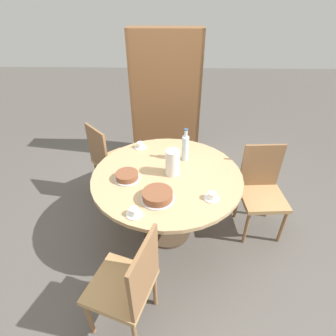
{
  "coord_description": "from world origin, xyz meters",
  "views": [
    {
      "loc": [
        0.06,
        -1.94,
        2.15
      ],
      "look_at": [
        0.0,
        0.32,
        0.6
      ],
      "focal_mm": 28.0,
      "sensor_mm": 36.0,
      "label": 1
    }
  ],
  "objects_px": {
    "chair_b": "(262,189)",
    "water_bottle": "(185,147)",
    "cup_a": "(212,196)",
    "cup_c": "(134,212)",
    "cake_main": "(158,196)",
    "bookshelf": "(165,102)",
    "chair_a": "(128,284)",
    "cup_b": "(140,146)",
    "cake_second": "(127,176)",
    "coffee_pot": "(173,162)",
    "chair_c": "(110,159)"
  },
  "relations": [
    {
      "from": "coffee_pot",
      "to": "cake_second",
      "type": "relative_size",
      "value": 1.21
    },
    {
      "from": "water_bottle",
      "to": "cake_second",
      "type": "bearing_deg",
      "value": -146.8
    },
    {
      "from": "chair_b",
      "to": "chair_c",
      "type": "xyz_separation_m",
      "value": [
        -1.65,
        0.52,
        0.0
      ]
    },
    {
      "from": "cake_main",
      "to": "cup_a",
      "type": "height_order",
      "value": "cake_main"
    },
    {
      "from": "cake_main",
      "to": "chair_a",
      "type": "bearing_deg",
      "value": -106.41
    },
    {
      "from": "coffee_pot",
      "to": "cake_second",
      "type": "distance_m",
      "value": 0.42
    },
    {
      "from": "bookshelf",
      "to": "cake_second",
      "type": "bearing_deg",
      "value": 80.57
    },
    {
      "from": "water_bottle",
      "to": "cup_a",
      "type": "distance_m",
      "value": 0.63
    },
    {
      "from": "bookshelf",
      "to": "coffee_pot",
      "type": "xyz_separation_m",
      "value": [
        0.12,
        -1.57,
        0.03
      ]
    },
    {
      "from": "chair_b",
      "to": "water_bottle",
      "type": "bearing_deg",
      "value": 166.85
    },
    {
      "from": "coffee_pot",
      "to": "cup_c",
      "type": "xyz_separation_m",
      "value": [
        -0.28,
        -0.54,
        -0.1
      ]
    },
    {
      "from": "chair_b",
      "to": "cup_c",
      "type": "distance_m",
      "value": 1.38
    },
    {
      "from": "bookshelf",
      "to": "cake_main",
      "type": "height_order",
      "value": "bookshelf"
    },
    {
      "from": "bookshelf",
      "to": "water_bottle",
      "type": "relative_size",
      "value": 5.37
    },
    {
      "from": "chair_b",
      "to": "cup_a",
      "type": "xyz_separation_m",
      "value": [
        -0.58,
        -0.46,
        0.29
      ]
    },
    {
      "from": "cake_second",
      "to": "cup_a",
      "type": "relative_size",
      "value": 1.85
    },
    {
      "from": "water_bottle",
      "to": "cup_a",
      "type": "bearing_deg",
      "value": -71.2
    },
    {
      "from": "chair_a",
      "to": "coffee_pot",
      "type": "relative_size",
      "value": 3.31
    },
    {
      "from": "coffee_pot",
      "to": "cake_second",
      "type": "xyz_separation_m",
      "value": [
        -0.4,
        -0.09,
        -0.1
      ]
    },
    {
      "from": "chair_a",
      "to": "cup_b",
      "type": "distance_m",
      "value": 1.43
    },
    {
      "from": "cake_main",
      "to": "cup_a",
      "type": "bearing_deg",
      "value": 2.13
    },
    {
      "from": "cake_second",
      "to": "cup_c",
      "type": "distance_m",
      "value": 0.46
    },
    {
      "from": "bookshelf",
      "to": "coffee_pot",
      "type": "bearing_deg",
      "value": 94.52
    },
    {
      "from": "cup_a",
      "to": "cup_c",
      "type": "xyz_separation_m",
      "value": [
        -0.6,
        -0.2,
        0.0
      ]
    },
    {
      "from": "chair_c",
      "to": "water_bottle",
      "type": "height_order",
      "value": "water_bottle"
    },
    {
      "from": "cup_c",
      "to": "cup_a",
      "type": "bearing_deg",
      "value": 18.36
    },
    {
      "from": "cup_a",
      "to": "cup_b",
      "type": "relative_size",
      "value": 1.0
    },
    {
      "from": "chair_c",
      "to": "cup_c",
      "type": "xyz_separation_m",
      "value": [
        0.47,
        -1.18,
        0.29
      ]
    },
    {
      "from": "cake_main",
      "to": "chair_b",
      "type": "bearing_deg",
      "value": 25.19
    },
    {
      "from": "chair_a",
      "to": "water_bottle",
      "type": "xyz_separation_m",
      "value": [
        0.4,
        1.18,
        0.4
      ]
    },
    {
      "from": "cake_main",
      "to": "cake_second",
      "type": "bearing_deg",
      "value": 137.26
    },
    {
      "from": "cup_b",
      "to": "bookshelf",
      "type": "bearing_deg",
      "value": 78.57
    },
    {
      "from": "chair_c",
      "to": "cup_a",
      "type": "bearing_deg",
      "value": -175.61
    },
    {
      "from": "water_bottle",
      "to": "cup_c",
      "type": "height_order",
      "value": "water_bottle"
    },
    {
      "from": "cup_a",
      "to": "coffee_pot",
      "type": "bearing_deg",
      "value": 133.14
    },
    {
      "from": "chair_b",
      "to": "cup_c",
      "type": "xyz_separation_m",
      "value": [
        -1.18,
        -0.66,
        0.29
      ]
    },
    {
      "from": "chair_c",
      "to": "cup_a",
      "type": "height_order",
      "value": "chair_c"
    },
    {
      "from": "coffee_pot",
      "to": "chair_b",
      "type": "bearing_deg",
      "value": 7.51
    },
    {
      "from": "chair_b",
      "to": "cup_c",
      "type": "relative_size",
      "value": 7.4
    },
    {
      "from": "cake_second",
      "to": "cup_c",
      "type": "height_order",
      "value": "same"
    },
    {
      "from": "chair_c",
      "to": "bookshelf",
      "type": "relative_size",
      "value": 0.52
    },
    {
      "from": "cake_main",
      "to": "bookshelf",
      "type": "bearing_deg",
      "value": 90.29
    },
    {
      "from": "chair_c",
      "to": "cup_c",
      "type": "relative_size",
      "value": 7.4
    },
    {
      "from": "chair_a",
      "to": "coffee_pot",
      "type": "distance_m",
      "value": 1.05
    },
    {
      "from": "chair_a",
      "to": "cake_second",
      "type": "distance_m",
      "value": 0.9
    },
    {
      "from": "coffee_pot",
      "to": "water_bottle",
      "type": "height_order",
      "value": "water_bottle"
    },
    {
      "from": "cake_main",
      "to": "cup_c",
      "type": "distance_m",
      "value": 0.25
    },
    {
      "from": "cup_b",
      "to": "chair_b",
      "type": "bearing_deg",
      "value": -15.43
    },
    {
      "from": "chair_b",
      "to": "bookshelf",
      "type": "bearing_deg",
      "value": 121.39
    },
    {
      "from": "water_bottle",
      "to": "cake_main",
      "type": "height_order",
      "value": "water_bottle"
    }
  ]
}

